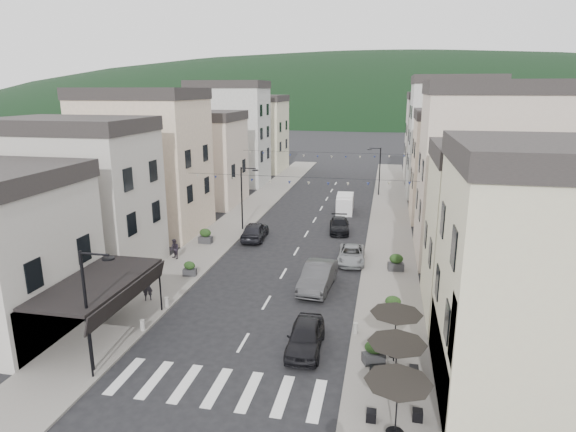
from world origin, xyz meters
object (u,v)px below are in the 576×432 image
parked_car_c (351,255)px  pedestrian_a (148,287)px  pedestrian_b (175,249)px  parked_car_e (255,231)px  parked_car_b (318,276)px  parked_car_d (339,225)px  parked_car_a (305,336)px  delivery_van (345,203)px

parked_car_c → pedestrian_a: size_ratio=2.59×
parked_car_c → pedestrian_b: bearing=-172.8°
parked_car_e → pedestrian_a: bearing=74.2°
parked_car_e → pedestrian_a: 14.20m
parked_car_e → parked_car_b: bearing=122.5°
parked_car_c → pedestrian_a: (-11.86, -9.71, 0.36)m
parked_car_b → pedestrian_b: (-11.63, 3.19, 0.05)m
parked_car_c → parked_car_d: 8.14m
parked_car_e → pedestrian_b: size_ratio=2.95×
parked_car_a → pedestrian_b: size_ratio=2.72×
parked_car_a → parked_car_c: parked_car_a is taller
parked_car_a → parked_car_c: (1.30, 13.37, -0.12)m
parked_car_b → parked_car_e: parked_car_b is taller
parked_car_a → pedestrian_b: (-12.13, 11.04, 0.18)m
pedestrian_b → pedestrian_a: bearing=-42.9°
parked_car_c → parked_car_e: size_ratio=0.95×
parked_car_c → pedestrian_b: 13.64m
parked_car_d → parked_car_a: bearing=-95.2°
parked_car_e → delivery_van: delivery_van is taller
pedestrian_b → parked_car_e: bearing=89.5°
parked_car_c → delivery_van: bearing=94.3°
parked_car_b → parked_car_d: (0.07, 13.48, -0.22)m
parked_car_c → pedestrian_a: pedestrian_a is taller
parked_car_b → pedestrian_a: pedestrian_a is taller
parked_car_a → parked_car_b: 7.87m
parked_car_b → delivery_van: size_ratio=1.18×
parked_car_b → pedestrian_b: size_ratio=3.29×
parked_car_e → parked_car_d: bearing=-155.1°
parked_car_d → pedestrian_b: bearing=-145.0°
pedestrian_a → delivery_van: bearing=38.9°
pedestrian_a → pedestrian_b: (-1.57, 7.38, -0.06)m
parked_car_a → pedestrian_b: bearing=136.0°
parked_car_a → parked_car_b: size_ratio=0.83×
parked_car_a → parked_car_e: parked_car_e is taller
parked_car_b → parked_car_a: bearing=-82.2°
parked_car_e → pedestrian_b: bearing=51.1°
parked_car_a → parked_car_d: 21.33m
parked_car_d → delivery_van: 7.58m
parked_car_a → parked_car_e: 19.06m
parked_car_a → parked_car_d: bearing=89.4°
parked_car_a → parked_car_d: parked_car_a is taller
parked_car_e → pedestrian_a: pedestrian_a is taller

